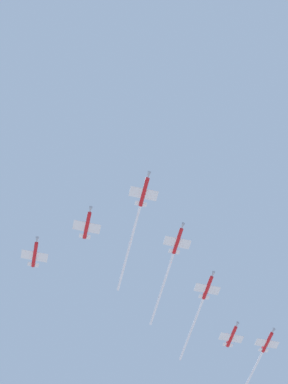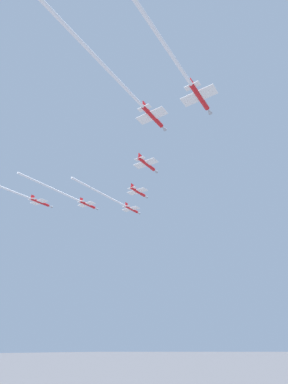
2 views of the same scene
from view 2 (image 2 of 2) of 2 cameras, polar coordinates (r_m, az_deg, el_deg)
name	(u,v)px [view 2 (image 2 of 2)]	position (r m, az deg, el deg)	size (l,w,h in m)	color
jet_lead	(118,202)	(143.10, -5.37, -2.01)	(35.22, 38.06, 2.78)	red
jet_port_inner	(72,197)	(143.20, -14.43, -1.06)	(33.73, 36.45, 2.78)	red
jet_starboard_inner	(138,192)	(130.56, -1.15, 0.00)	(10.85, 11.46, 2.78)	red
jet_port_outer	(22,195)	(146.10, -23.47, -0.59)	(32.43, 35.04, 2.78)	red
jet_starboard_outer	(147,164)	(110.49, 0.61, 5.63)	(10.85, 11.46, 2.78)	red
jet_port_trail	(130,93)	(82.27, -2.79, 19.34)	(34.69, 37.49, 2.78)	red
jet_tail_end	(184,74)	(75.30, 8.12, 22.61)	(30.88, 33.35, 2.78)	red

